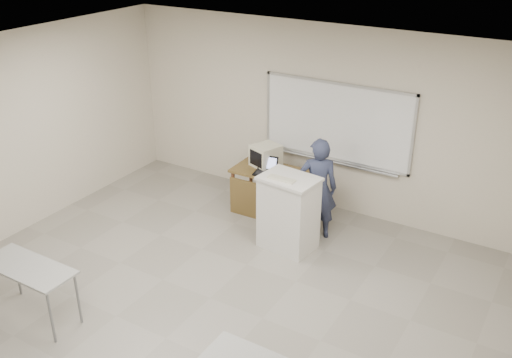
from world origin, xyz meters
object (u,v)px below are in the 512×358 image
Objects in this scene: instructor_desk at (272,186)px; podium at (288,213)px; mouse at (288,172)px; whiteboard at (336,123)px; keyboard at (281,179)px; presenter at (318,189)px; laptop at (266,169)px; crt_monitor at (266,156)px.

podium reaches higher than instructor_desk.
podium is 0.99m from mouse.
keyboard is (-0.10, -1.59, -0.35)m from whiteboard.
presenter is at bearing -46.48° from mouse.
podium reaches higher than laptop.
crt_monitor is 1.06× the size of keyboard.
podium reaches higher than mouse.
instructor_desk is at bearing 127.50° from keyboard.
mouse is at bearing 10.20° from crt_monitor.
instructor_desk is 1.22× the size of podium.
whiteboard reaches higher than podium.
presenter reaches higher than podium.
keyboard is at bearing -93.73° from whiteboard.
instructor_desk is (-0.70, -0.78, -0.95)m from whiteboard.
keyboard is 0.77m from presenter.
keyboard is at bearing 39.73° from presenter.
whiteboard is at bearing 47.10° from instructor_desk.
whiteboard is 5.80× the size of crt_monitor.
laptop reaches higher than instructor_desk.
laptop is (0.15, -0.25, -0.11)m from crt_monitor.
keyboard is (0.40, -0.97, 0.37)m from mouse.
presenter is (0.97, -0.17, -0.02)m from laptop.
presenter is at bearing -12.56° from instructor_desk.
presenter is at bearing 74.39° from podium.
presenter is (0.17, -0.96, -0.69)m from whiteboard.
podium is 12.18× the size of mouse.
presenter is (0.67, -0.34, 0.02)m from mouse.
crt_monitor is at bearing 150.90° from mouse.
laptop is at bearing -39.29° from crt_monitor.
whiteboard is 1.23m from crt_monitor.
instructor_desk is at bearing -160.77° from mouse.
mouse is 0.75m from presenter.
instructor_desk is 0.96m from podium.
crt_monitor is (-0.95, -0.54, -0.56)m from whiteboard.
crt_monitor is 4.64× the size of mouse.
presenter reaches higher than instructor_desk.
podium is at bearing -91.53° from whiteboard.
instructor_desk is 3.22× the size of crt_monitor.
whiteboard reaches higher than crt_monitor.
whiteboard reaches higher than instructor_desk.
whiteboard is 1.41m from instructor_desk.
whiteboard is 1.63m from keyboard.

